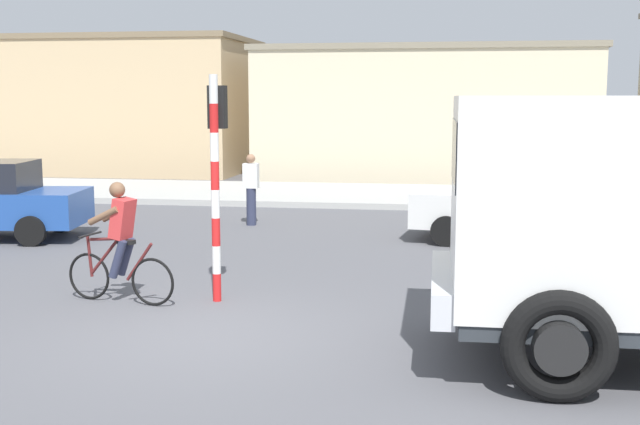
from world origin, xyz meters
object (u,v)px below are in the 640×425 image
traffic_light_pole (216,156)px  pedestrian_near_kerb (251,188)px  cyclist (120,243)px  car_red_near (517,202)px

traffic_light_pole → pedestrian_near_kerb: size_ratio=1.98×
traffic_light_pole → pedestrian_near_kerb: traffic_light_pole is taller
cyclist → pedestrian_near_kerb: 7.20m
car_red_near → traffic_light_pole: bearing=-129.7°
cyclist → pedestrian_near_kerb: cyclist is taller
car_red_near → pedestrian_near_kerb: (-5.78, 1.31, 0.03)m
car_red_near → pedestrian_near_kerb: 5.93m
cyclist → traffic_light_pole: traffic_light_pole is taller
cyclist → pedestrian_near_kerb: (0.10, 7.20, -0.02)m
pedestrian_near_kerb → cyclist: bearing=-90.8°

